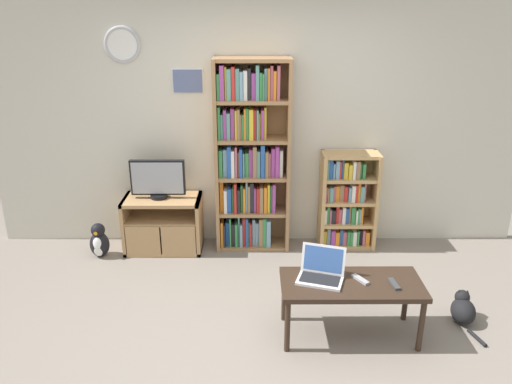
{
  "coord_description": "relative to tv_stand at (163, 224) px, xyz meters",
  "views": [
    {
      "loc": [
        -0.05,
        -3.22,
        2.49
      ],
      "look_at": [
        -0.03,
        1.01,
        0.88
      ],
      "focal_mm": 35.0,
      "sensor_mm": 36.0,
      "label": 1
    }
  ],
  "objects": [
    {
      "name": "penguin_figurine",
      "position": [
        -0.65,
        -0.16,
        -0.13
      ],
      "size": [
        0.2,
        0.18,
        0.37
      ],
      "color": "black",
      "rests_on": "ground_plane"
    },
    {
      "name": "tv_stand",
      "position": [
        0.0,
        0.0,
        0.0
      ],
      "size": [
        0.81,
        0.43,
        0.59
      ],
      "color": "tan",
      "rests_on": "ground_plane"
    },
    {
      "name": "ground_plane",
      "position": [
        1.01,
        -1.59,
        -0.3
      ],
      "size": [
        18.0,
        18.0,
        0.0
      ],
      "primitive_type": "plane",
      "color": "gray"
    },
    {
      "name": "remote_near_laptop",
      "position": [
        2.03,
        -1.53,
        0.19
      ],
      "size": [
        0.06,
        0.16,
        0.02
      ],
      "rotation": [
        0.0,
        0.0,
        3.26
      ],
      "color": "#38383A",
      "rests_on": "coffee_table"
    },
    {
      "name": "wall_back",
      "position": [
        1.0,
        0.28,
        1.01
      ],
      "size": [
        5.63,
        0.09,
        2.6
      ],
      "color": "beige",
      "rests_on": "ground_plane"
    },
    {
      "name": "cat",
      "position": [
        2.7,
        -1.31,
        -0.18
      ],
      "size": [
        0.22,
        0.48,
        0.26
      ],
      "rotation": [
        0.0,
        0.0,
        -0.12
      ],
      "color": "black",
      "rests_on": "ground_plane"
    },
    {
      "name": "remote_far_from_laptop",
      "position": [
        1.78,
        -1.46,
        0.19
      ],
      "size": [
        0.12,
        0.16,
        0.02
      ],
      "rotation": [
        0.0,
        0.0,
        3.69
      ],
      "color": "#99999E",
      "rests_on": "coffee_table"
    },
    {
      "name": "coffee_table",
      "position": [
        1.71,
        -1.48,
        0.13
      ],
      "size": [
        1.09,
        0.49,
        0.48
      ],
      "color": "#332319",
      "rests_on": "ground_plane"
    },
    {
      "name": "bookshelf_short",
      "position": [
        1.94,
        0.1,
        0.21
      ],
      "size": [
        0.59,
        0.3,
        1.05
      ],
      "color": "tan",
      "rests_on": "ground_plane"
    },
    {
      "name": "bookshelf_tall",
      "position": [
        0.92,
        0.1,
        0.69
      ],
      "size": [
        0.76,
        0.32,
        2.0
      ],
      "color": "#9E754C",
      "rests_on": "ground_plane"
    },
    {
      "name": "laptop",
      "position": [
        1.48,
        -1.42,
        0.24
      ],
      "size": [
        0.41,
        0.36,
        0.24
      ],
      "rotation": [
        0.0,
        0.0,
        -0.31
      ],
      "color": "silver",
      "rests_on": "coffee_table"
    },
    {
      "name": "television",
      "position": [
        -0.03,
        0.02,
        0.5
      ],
      "size": [
        0.56,
        0.18,
        0.41
      ],
      "color": "black",
      "rests_on": "tv_stand"
    }
  ]
}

